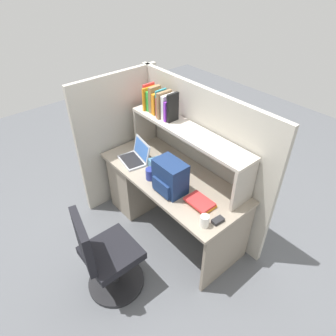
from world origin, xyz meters
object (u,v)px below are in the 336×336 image
at_px(laptop, 136,156).
at_px(paper_cup, 205,221).
at_px(office_chair, 106,259).
at_px(computer_mouse, 218,220).
at_px(tissue_box, 158,167).
at_px(snack_canister, 151,174).
at_px(backpack, 170,177).

relative_size(laptop, paper_cup, 3.25).
distance_m(paper_cup, office_chair, 0.93).
relative_size(paper_cup, office_chair, 0.11).
distance_m(laptop, computer_mouse, 1.16).
bearing_deg(laptop, paper_cup, -5.49).
bearing_deg(office_chair, tissue_box, -55.39).
height_order(paper_cup, snack_canister, snack_canister).
distance_m(laptop, office_chair, 1.10).
xyz_separation_m(paper_cup, tissue_box, (-0.83, 0.17, -0.00)).
height_order(paper_cup, office_chair, office_chair).
distance_m(computer_mouse, office_chair, 1.02).
xyz_separation_m(computer_mouse, paper_cup, (-0.04, -0.11, 0.04)).
relative_size(computer_mouse, snack_canister, 0.91).
bearing_deg(tissue_box, office_chair, -54.37).
distance_m(tissue_box, office_chair, 1.01).
bearing_deg(office_chair, paper_cup, -111.79).
relative_size(backpack, snack_canister, 2.75).
bearing_deg(computer_mouse, backpack, -170.24).
height_order(computer_mouse, tissue_box, tissue_box).
distance_m(backpack, computer_mouse, 0.58).
xyz_separation_m(tissue_box, office_chair, (0.35, -0.87, -0.39)).
xyz_separation_m(laptop, snack_canister, (0.35, -0.07, 0.01)).
height_order(computer_mouse, paper_cup, paper_cup).
bearing_deg(backpack, computer_mouse, 4.60).
relative_size(tissue_box, snack_canister, 1.92).
distance_m(snack_canister, office_chair, 0.88).
relative_size(backpack, computer_mouse, 3.04).
distance_m(backpack, snack_canister, 0.27).
xyz_separation_m(snack_canister, office_chair, (0.30, -0.73, -0.39)).
bearing_deg(snack_canister, backpack, 7.10).
distance_m(backpack, tissue_box, 0.34).
xyz_separation_m(laptop, tissue_box, (0.29, 0.07, -0.00)).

